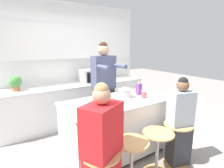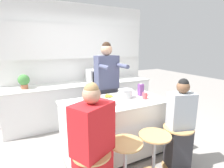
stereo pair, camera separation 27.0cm
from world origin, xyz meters
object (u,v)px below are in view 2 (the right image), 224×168
(bar_stool_center_left, at_px, (125,161))
(coffee_cup_near, at_px, (145,96))
(juice_carton, at_px, (141,90))
(person_seated_near, at_px, (179,128))
(person_cooking, at_px, (107,91))
(bar_stool_rightmost, at_px, (177,144))
(fruit_bowl, at_px, (108,103))
(person_wrapped_blanket, at_px, (93,149))
(microwave, at_px, (97,76))
(potted_plant, at_px, (24,81))
(bar_stool_center_right, at_px, (154,153))
(kitchen_island, at_px, (114,128))
(cooking_pot, at_px, (125,93))
(banana_bunch, at_px, (108,96))

(bar_stool_center_left, relative_size, coffee_cup_near, 5.49)
(juice_carton, bearing_deg, person_seated_near, -80.14)
(person_cooking, distance_m, person_seated_near, 1.44)
(bar_stool_rightmost, bearing_deg, fruit_bowl, 144.56)
(bar_stool_center_left, distance_m, person_wrapped_blanket, 0.50)
(microwave, xyz_separation_m, potted_plant, (-1.56, 0.04, 0.01))
(bar_stool_center_right, height_order, coffee_cup_near, coffee_cup_near)
(person_cooking, relative_size, fruit_bowl, 8.47)
(coffee_cup_near, height_order, microwave, microwave)
(kitchen_island, height_order, microwave, microwave)
(kitchen_island, height_order, potted_plant, potted_plant)
(fruit_bowl, relative_size, juice_carton, 0.99)
(person_cooking, xyz_separation_m, juice_carton, (0.37, -0.56, 0.10))
(person_cooking, relative_size, potted_plant, 6.22)
(cooking_pot, bearing_deg, bar_stool_center_right, -91.78)
(bar_stool_center_left, distance_m, bar_stool_center_right, 0.43)
(coffee_cup_near, bearing_deg, kitchen_island, 164.83)
(fruit_bowl, xyz_separation_m, microwave, (0.51, 1.64, 0.11))
(fruit_bowl, distance_m, coffee_cup_near, 0.64)
(cooking_pot, distance_m, coffee_cup_near, 0.31)
(kitchen_island, bearing_deg, person_seated_near, -46.01)
(bar_stool_rightmost, distance_m, person_cooking, 1.50)
(kitchen_island, distance_m, person_wrapped_blanket, 0.95)
(person_cooking, bearing_deg, bar_stool_rightmost, -70.99)
(bar_stool_rightmost, height_order, person_cooking, person_cooking)
(bar_stool_center_right, height_order, banana_bunch, banana_bunch)
(cooking_pot, bearing_deg, fruit_bowl, -155.04)
(bar_stool_center_right, xyz_separation_m, person_wrapped_blanket, (-0.84, 0.01, 0.29))
(kitchen_island, height_order, bar_stool_center_right, kitchen_island)
(banana_bunch, bearing_deg, bar_stool_center_right, -76.08)
(microwave, bearing_deg, coffee_cup_near, -85.37)
(banana_bunch, distance_m, juice_carton, 0.57)
(cooking_pot, xyz_separation_m, coffee_cup_near, (0.24, -0.20, -0.02))
(banana_bunch, xyz_separation_m, microwave, (0.36, 1.31, 0.11))
(bar_stool_rightmost, xyz_separation_m, potted_plant, (-1.85, 2.26, 0.69))
(kitchen_island, distance_m, bar_stool_center_right, 0.74)
(juice_carton, xyz_separation_m, microwave, (-0.19, 1.46, 0.04))
(person_seated_near, distance_m, fruit_bowl, 1.06)
(bar_stool_center_right, bearing_deg, bar_stool_center_left, 177.48)
(cooking_pot, xyz_separation_m, juice_carton, (0.30, -0.01, 0.03))
(kitchen_island, height_order, coffee_cup_near, coffee_cup_near)
(person_wrapped_blanket, bearing_deg, fruit_bowl, 24.23)
(bar_stool_rightmost, relative_size, person_wrapped_blanket, 0.45)
(potted_plant, bearing_deg, person_wrapped_blanket, -75.49)
(person_cooking, height_order, potted_plant, person_cooking)
(person_seated_near, xyz_separation_m, potted_plant, (-1.88, 2.26, 0.45))
(person_cooking, distance_m, fruit_bowl, 0.81)
(cooking_pot, bearing_deg, person_wrapped_blanket, -138.69)
(bar_stool_rightmost, relative_size, person_seated_near, 0.47)
(fruit_bowl, relative_size, banana_bunch, 1.16)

